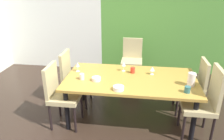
{
  "coord_description": "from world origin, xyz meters",
  "views": [
    {
      "loc": [
        0.61,
        -2.5,
        2.13
      ],
      "look_at": [
        0.19,
        0.53,
        0.85
      ],
      "focal_mm": 35.0,
      "sensor_mm": 36.0,
      "label": 1
    }
  ],
  "objects_px": {
    "chair_head_far": "(132,58)",
    "cup_right": "(187,90)",
    "wine_glass_north": "(78,65)",
    "cup_front": "(82,77)",
    "dining_table": "(131,82)",
    "wine_glass_center": "(124,64)",
    "chair_left_near": "(60,92)",
    "pitcher_corner": "(191,79)",
    "chair_right_near": "(205,100)",
    "chair_left_far": "(73,75)",
    "serving_bowl_left": "(119,88)",
    "wine_glass_rear": "(152,69)",
    "cup_south": "(133,70)",
    "serving_bowl_east": "(96,79)",
    "chair_right_far": "(194,83)"
  },
  "relations": [
    {
      "from": "chair_head_far",
      "to": "cup_right",
      "type": "relative_size",
      "value": 10.77
    },
    {
      "from": "wine_glass_north",
      "to": "cup_front",
      "type": "xyz_separation_m",
      "value": [
        0.15,
        -0.3,
        -0.07
      ]
    },
    {
      "from": "dining_table",
      "to": "wine_glass_center",
      "type": "distance_m",
      "value": 0.35
    },
    {
      "from": "chair_left_near",
      "to": "pitcher_corner",
      "type": "relative_size",
      "value": 4.93
    },
    {
      "from": "cup_right",
      "to": "pitcher_corner",
      "type": "xyz_separation_m",
      "value": [
        0.09,
        0.22,
        0.06
      ]
    },
    {
      "from": "chair_right_near",
      "to": "wine_glass_north",
      "type": "xyz_separation_m",
      "value": [
        -1.93,
        0.47,
        0.24
      ]
    },
    {
      "from": "chair_left_far",
      "to": "serving_bowl_left",
      "type": "bearing_deg",
      "value": 50.86
    },
    {
      "from": "wine_glass_rear",
      "to": "chair_head_far",
      "type": "bearing_deg",
      "value": 107.27
    },
    {
      "from": "wine_glass_rear",
      "to": "cup_south",
      "type": "xyz_separation_m",
      "value": [
        -0.31,
        0.01,
        -0.04
      ]
    },
    {
      "from": "chair_left_near",
      "to": "serving_bowl_left",
      "type": "xyz_separation_m",
      "value": [
        0.9,
        -0.09,
        0.18
      ]
    },
    {
      "from": "wine_glass_center",
      "to": "wine_glass_rear",
      "type": "height_order",
      "value": "wine_glass_center"
    },
    {
      "from": "dining_table",
      "to": "wine_glass_rear",
      "type": "distance_m",
      "value": 0.41
    },
    {
      "from": "wine_glass_rear",
      "to": "cup_south",
      "type": "distance_m",
      "value": 0.32
    },
    {
      "from": "wine_glass_rear",
      "to": "cup_south",
      "type": "relative_size",
      "value": 1.34
    },
    {
      "from": "dining_table",
      "to": "cup_right",
      "type": "bearing_deg",
      "value": -24.77
    },
    {
      "from": "wine_glass_center",
      "to": "cup_right",
      "type": "xyz_separation_m",
      "value": [
        0.92,
        -0.63,
        -0.07
      ]
    },
    {
      "from": "chair_left_far",
      "to": "cup_south",
      "type": "xyz_separation_m",
      "value": [
        1.06,
        -0.11,
        0.2
      ]
    },
    {
      "from": "chair_left_near",
      "to": "cup_right",
      "type": "height_order",
      "value": "chair_left_near"
    },
    {
      "from": "serving_bowl_left",
      "to": "cup_south",
      "type": "bearing_deg",
      "value": 75.16
    },
    {
      "from": "chair_head_far",
      "to": "wine_glass_center",
      "type": "height_order",
      "value": "chair_head_far"
    },
    {
      "from": "chair_left_far",
      "to": "serving_bowl_east",
      "type": "bearing_deg",
      "value": 48.23
    },
    {
      "from": "chair_left_near",
      "to": "cup_front",
      "type": "relative_size",
      "value": 10.39
    },
    {
      "from": "cup_right",
      "to": "cup_front",
      "type": "bearing_deg",
      "value": 172.12
    },
    {
      "from": "chair_right_near",
      "to": "serving_bowl_left",
      "type": "relative_size",
      "value": 7.07
    },
    {
      "from": "chair_right_far",
      "to": "chair_right_near",
      "type": "relative_size",
      "value": 0.88
    },
    {
      "from": "wine_glass_center",
      "to": "cup_right",
      "type": "relative_size",
      "value": 1.79
    },
    {
      "from": "chair_right_near",
      "to": "cup_right",
      "type": "bearing_deg",
      "value": 99.06
    },
    {
      "from": "chair_left_near",
      "to": "wine_glass_north",
      "type": "bearing_deg",
      "value": 161.47
    },
    {
      "from": "wine_glass_center",
      "to": "pitcher_corner",
      "type": "distance_m",
      "value": 1.08
    },
    {
      "from": "serving_bowl_east",
      "to": "chair_right_far",
      "type": "bearing_deg",
      "value": 17.08
    },
    {
      "from": "chair_right_near",
      "to": "wine_glass_north",
      "type": "bearing_deg",
      "value": 76.44
    },
    {
      "from": "serving_bowl_east",
      "to": "chair_left_near",
      "type": "bearing_deg",
      "value": -163.2
    },
    {
      "from": "chair_head_far",
      "to": "chair_right_near",
      "type": "distance_m",
      "value": 2.04
    },
    {
      "from": "pitcher_corner",
      "to": "wine_glass_north",
      "type": "bearing_deg",
      "value": 170.54
    },
    {
      "from": "chair_left_far",
      "to": "cup_front",
      "type": "relative_size",
      "value": 10.33
    },
    {
      "from": "serving_bowl_east",
      "to": "cup_right",
      "type": "relative_size",
      "value": 1.51
    },
    {
      "from": "serving_bowl_left",
      "to": "cup_right",
      "type": "bearing_deg",
      "value": 3.13
    },
    {
      "from": "chair_left_far",
      "to": "wine_glass_center",
      "type": "relative_size",
      "value": 6.18
    },
    {
      "from": "chair_right_far",
      "to": "wine_glass_center",
      "type": "bearing_deg",
      "value": 92.49
    },
    {
      "from": "dining_table",
      "to": "cup_south",
      "type": "height_order",
      "value": "cup_south"
    },
    {
      "from": "dining_table",
      "to": "pitcher_corner",
      "type": "relative_size",
      "value": 10.1
    },
    {
      "from": "chair_head_far",
      "to": "wine_glass_north",
      "type": "distance_m",
      "value": 1.54
    },
    {
      "from": "chair_left_near",
      "to": "serving_bowl_left",
      "type": "height_order",
      "value": "chair_left_near"
    },
    {
      "from": "serving_bowl_left",
      "to": "cup_front",
      "type": "relative_size",
      "value": 1.6
    },
    {
      "from": "wine_glass_north",
      "to": "cup_right",
      "type": "bearing_deg",
      "value": -16.99
    },
    {
      "from": "wine_glass_rear",
      "to": "pitcher_corner",
      "type": "xyz_separation_m",
      "value": [
        0.54,
        -0.33,
        0.01
      ]
    },
    {
      "from": "chair_left_far",
      "to": "wine_glass_rear",
      "type": "height_order",
      "value": "chair_left_far"
    },
    {
      "from": "wine_glass_north",
      "to": "cup_south",
      "type": "height_order",
      "value": "wine_glass_north"
    },
    {
      "from": "dining_table",
      "to": "chair_left_near",
      "type": "relative_size",
      "value": 2.05
    },
    {
      "from": "wine_glass_center",
      "to": "pitcher_corner",
      "type": "height_order",
      "value": "pitcher_corner"
    }
  ]
}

